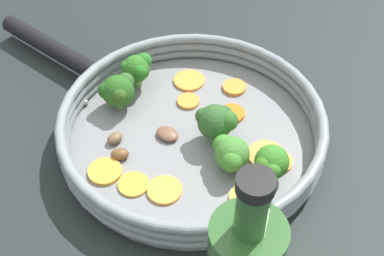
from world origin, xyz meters
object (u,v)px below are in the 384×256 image
object	(u,v)px
carrot_slice_8	(234,87)
carrot_slice_11	(266,155)
carrot_slice_7	(245,198)
carrot_slice_9	(105,171)
mushroom_piece_1	(115,138)
carrot_slice_2	(188,101)
carrot_slice_5	(189,80)
skillet	(192,139)
carrot_slice_10	(165,190)
mushroom_piece_0	(120,154)
carrot_slice_4	(277,161)
carrot_slice_1	(252,190)
broccoli_floret_4	(118,91)
carrot_slice_3	(246,207)
broccoli_floret_2	(271,163)
broccoli_floret_1	(230,154)
broccoli_floret_3	(137,68)
broccoli_floret_0	(217,121)
mushroom_piece_2	(167,134)
carrot_slice_6	(232,113)
carrot_slice_0	(133,184)

from	to	relation	value
carrot_slice_8	carrot_slice_11	distance (m)	0.13
carrot_slice_7	carrot_slice_9	xyz separation A→B (m)	(0.10, -0.14, 0.00)
mushroom_piece_1	carrot_slice_2	bearing A→B (deg)	175.19
carrot_slice_5	carrot_slice_9	size ratio (longest dim) A/B	1.06
carrot_slice_7	skillet	bearing A→B (deg)	-101.01
carrot_slice_10	mushroom_piece_0	size ratio (longest dim) A/B	1.87
carrot_slice_4	carrot_slice_1	bearing A→B (deg)	8.38
broccoli_floret_4	mushroom_piece_1	xyz separation A→B (m)	(0.04, 0.05, -0.02)
carrot_slice_3	mushroom_piece_0	xyz separation A→B (m)	(0.06, -0.16, 0.00)
skillet	carrot_slice_3	bearing A→B (deg)	75.72
carrot_slice_8	broccoli_floret_2	bearing A→B (deg)	58.62
carrot_slice_2	broccoli_floret_2	xyz separation A→B (m)	(0.02, 0.16, 0.03)
carrot_slice_4	skillet	bearing A→B (deg)	-65.89
carrot_slice_3	carrot_slice_9	xyz separation A→B (m)	(0.09, -0.15, -0.00)
carrot_slice_8	broccoli_floret_1	distance (m)	0.15
carrot_slice_3	carrot_slice_10	world-z (taller)	carrot_slice_3
carrot_slice_2	broccoli_floret_3	size ratio (longest dim) A/B	0.61
broccoli_floret_0	mushroom_piece_1	world-z (taller)	broccoli_floret_0
broccoli_floret_4	mushroom_piece_2	world-z (taller)	broccoli_floret_4
skillet	carrot_slice_10	distance (m)	0.10
carrot_slice_7	broccoli_floret_4	bearing A→B (deg)	-86.87
carrot_slice_6	carrot_slice_10	xyz separation A→B (m)	(0.15, 0.03, -0.00)
carrot_slice_2	mushroom_piece_1	xyz separation A→B (m)	(0.12, -0.01, 0.00)
carrot_slice_1	carrot_slice_9	bearing A→B (deg)	-51.86
carrot_slice_11	carrot_slice_10	bearing A→B (deg)	-19.43
skillet	broccoli_floret_4	distance (m)	0.12
carrot_slice_5	broccoli_floret_2	bearing A→B (deg)	75.98
carrot_slice_8	broccoli_floret_0	world-z (taller)	broccoli_floret_0
carrot_slice_5	broccoli_floret_0	distance (m)	0.12
carrot_slice_2	broccoli_floret_4	size ratio (longest dim) A/B	0.61
broccoli_floret_3	skillet	bearing A→B (deg)	85.22
skillet	broccoli_floret_2	bearing A→B (deg)	100.34
carrot_slice_3	carrot_slice_8	world-z (taller)	same
carrot_slice_2	carrot_slice_5	world-z (taller)	same
carrot_slice_5	broccoli_floret_3	distance (m)	0.08
carrot_slice_11	broccoli_floret_2	world-z (taller)	broccoli_floret_2
skillet	carrot_slice_4	world-z (taller)	carrot_slice_4
carrot_slice_1	carrot_slice_9	world-z (taller)	carrot_slice_9
carrot_slice_3	carrot_slice_6	bearing A→B (deg)	-129.91
broccoli_floret_1	carrot_slice_6	bearing A→B (deg)	-138.16
carrot_slice_6	carrot_slice_9	xyz separation A→B (m)	(0.19, -0.04, -0.00)
carrot_slice_5	carrot_slice_3	bearing A→B (deg)	63.87
carrot_slice_6	broccoli_floret_0	bearing A→B (deg)	19.41
carrot_slice_4	broccoli_floret_1	bearing A→B (deg)	-35.32
carrot_slice_1	carrot_slice_8	world-z (taller)	carrot_slice_8
carrot_slice_3	skillet	bearing A→B (deg)	-104.28
carrot_slice_0	skillet	bearing A→B (deg)	-174.04
broccoli_floret_3	broccoli_floret_4	world-z (taller)	broccoli_floret_3
skillet	carrot_slice_3	size ratio (longest dim) A/B	9.39
carrot_slice_11	broccoli_floret_2	xyz separation A→B (m)	(0.02, 0.03, 0.03)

